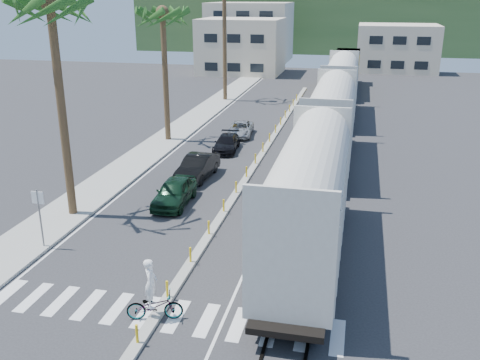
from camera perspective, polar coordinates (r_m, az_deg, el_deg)
name	(u,v)px	position (r m, az deg, el deg)	size (l,w,h in m)	color
ground	(176,287)	(22.69, -6.84, -11.28)	(140.00, 140.00, 0.00)	#28282B
sidewalk	(178,131)	(47.36, -6.65, 5.21)	(3.00, 90.00, 0.15)	gray
rails	(335,132)	(47.77, 10.13, 5.10)	(1.56, 100.00, 0.06)	black
median	(263,153)	(40.54, 2.44, 2.93)	(0.45, 60.00, 0.85)	gray
crosswalk	(159,314)	(21.10, -8.67, -13.92)	(14.00, 2.20, 0.01)	silver
lane_markings	(249,136)	(45.72, 0.92, 4.74)	(9.42, 90.00, 0.01)	silver
freight_train	(335,108)	(43.35, 10.07, 7.57)	(3.00, 60.94, 5.85)	beige
palm_trees	(168,3)	(43.67, -7.72, 18.23)	(3.50, 37.20, 13.75)	brown
street_sign	(39,210)	(26.53, -20.63, -3.04)	(0.60, 0.08, 3.00)	slate
buildings	(281,39)	(91.24, 4.42, 14.75)	(38.00, 27.00, 10.00)	beige
hillside	(332,21)	(118.66, 9.75, 16.37)	(80.00, 20.00, 12.00)	#385628
car_lead	(174,192)	(30.79, -7.01, -1.27)	(1.87, 4.46, 1.51)	black
car_second	(197,167)	(34.97, -4.57, 1.37)	(1.94, 4.76, 1.54)	black
car_third	(227,143)	(41.12, -1.45, 3.94)	(2.03, 4.32, 1.22)	black
car_rear	(240,129)	(45.63, 0.05, 5.47)	(2.39, 4.45, 1.19)	#A6A8AC
cyclist	(154,301)	(20.45, -9.18, -12.58)	(1.79, 2.46, 2.46)	#9EA0A5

